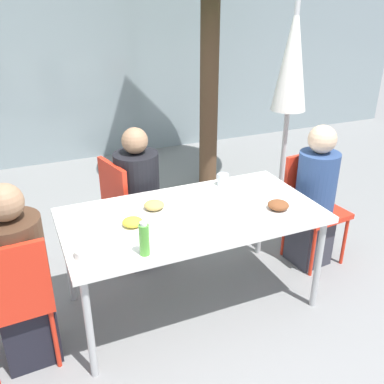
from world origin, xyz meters
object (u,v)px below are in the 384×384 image
at_px(person_far, 138,202).
at_px(closed_umbrella, 291,72).
at_px(person_right, 314,200).
at_px(salad_bowl, 90,251).
at_px(chair_right, 311,199).
at_px(bottle, 144,239).
at_px(chair_left, 13,295).
at_px(drinking_cup, 223,180).
at_px(person_left, 20,282).
at_px(chair_far, 126,203).

bearing_deg(person_far, closed_umbrella, 81.12).
height_order(person_right, salad_bowl, person_right).
bearing_deg(chair_right, bottle, 13.33).
distance_m(chair_left, closed_umbrella, 2.74).
xyz_separation_m(chair_right, drinking_cup, (-0.75, 0.12, 0.25)).
distance_m(person_left, person_right, 2.19).
distance_m(person_right, bottle, 1.61).
relative_size(chair_left, closed_umbrella, 0.44).
bearing_deg(chair_far, bottle, -23.09).
bearing_deg(person_far, person_right, 51.63).
bearing_deg(chair_far, chair_left, -59.58).
xyz_separation_m(person_left, person_right, (2.18, 0.17, 0.02)).
height_order(bottle, drinking_cup, bottle).
xyz_separation_m(chair_right, closed_umbrella, (0.14, 0.61, 0.90)).
xyz_separation_m(person_left, bottle, (0.66, -0.29, 0.28)).
bearing_deg(person_left, chair_right, 3.37).
xyz_separation_m(person_right, salad_bowl, (-1.80, -0.34, 0.19)).
xyz_separation_m(person_right, person_far, (-1.26, 0.58, -0.03)).
height_order(bottle, salad_bowl, bottle).
bearing_deg(bottle, person_right, 16.58).
relative_size(person_right, closed_umbrella, 0.58).
bearing_deg(chair_far, person_right, 52.04).
bearing_deg(salad_bowl, person_far, 59.51).
relative_size(person_left, person_right, 0.99).
relative_size(bottle, salad_bowl, 1.20).
bearing_deg(person_left, drinking_cup, 11.18).
height_order(chair_left, person_right, person_right).
height_order(chair_far, closed_umbrella, closed_umbrella).
relative_size(person_right, salad_bowl, 6.98).
bearing_deg(closed_umbrella, salad_bowl, -152.21).
relative_size(person_left, bottle, 5.71).
bearing_deg(person_far, salad_bowl, -44.25).
xyz_separation_m(chair_right, chair_far, (-1.39, 0.52, 0.00)).
bearing_deg(person_far, chair_left, -63.35).
bearing_deg(bottle, chair_right, 18.97).
distance_m(chair_far, person_far, 0.09).
height_order(chair_left, person_left, person_left).
bearing_deg(chair_left, bottle, -19.23).
distance_m(person_far, drinking_cup, 0.71).
relative_size(person_far, drinking_cup, 12.67).
height_order(person_right, person_far, person_right).
bearing_deg(chair_left, chair_right, 5.29).
relative_size(person_far, closed_umbrella, 0.57).
relative_size(person_right, bottle, 5.80).
distance_m(person_right, person_far, 1.38).
xyz_separation_m(chair_far, bottle, (-0.17, -1.06, 0.30)).
height_order(chair_right, person_right, person_right).
distance_m(person_left, chair_far, 1.14).
bearing_deg(salad_bowl, chair_far, 64.53).
relative_size(person_right, person_far, 1.02).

